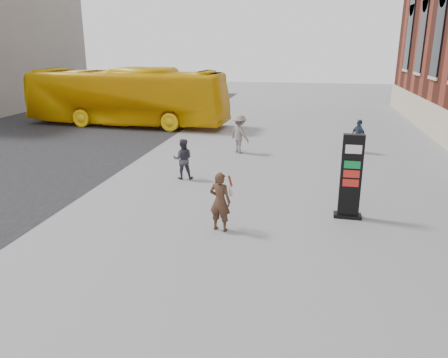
% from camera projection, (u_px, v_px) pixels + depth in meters
% --- Properties ---
extents(ground, '(100.00, 100.00, 0.00)m').
position_uv_depth(ground, '(215.00, 223.00, 12.76)').
color(ground, '#9E9EA3').
extents(info_pylon, '(0.83, 0.43, 2.55)m').
position_uv_depth(info_pylon, '(351.00, 177.00, 12.85)').
color(info_pylon, black).
rests_on(info_pylon, ground).
extents(woman, '(0.73, 0.68, 1.70)m').
position_uv_depth(woman, '(220.00, 201.00, 12.08)').
color(woman, '#432A1C').
rests_on(woman, ground).
extents(bus, '(13.18, 3.83, 3.63)m').
position_uv_depth(bus, '(127.00, 97.00, 27.81)').
color(bus, '#E9B209').
rests_on(bus, road).
extents(pedestrian_a, '(0.87, 0.74, 1.57)m').
position_uv_depth(pedestrian_a, '(183.00, 159.00, 16.81)').
color(pedestrian_a, '#36353F').
rests_on(pedestrian_a, ground).
extents(pedestrian_b, '(1.34, 1.30, 1.84)m').
position_uv_depth(pedestrian_b, '(240.00, 134.00, 20.83)').
color(pedestrian_b, gray).
rests_on(pedestrian_b, ground).
extents(pedestrian_c, '(0.87, 0.99, 1.60)m').
position_uv_depth(pedestrian_c, '(358.00, 136.00, 20.87)').
color(pedestrian_c, '#293448').
rests_on(pedestrian_c, ground).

